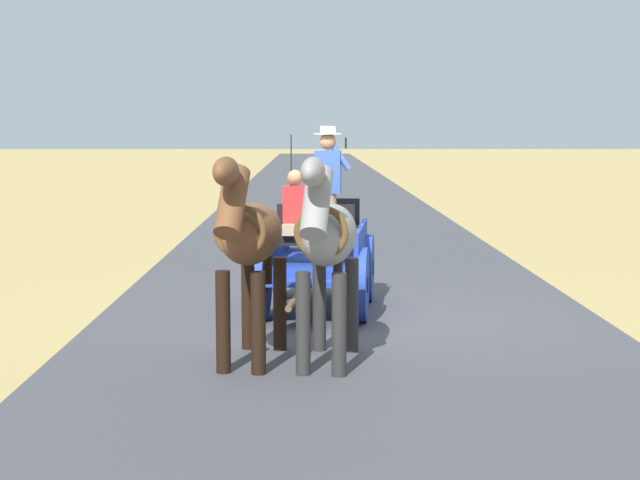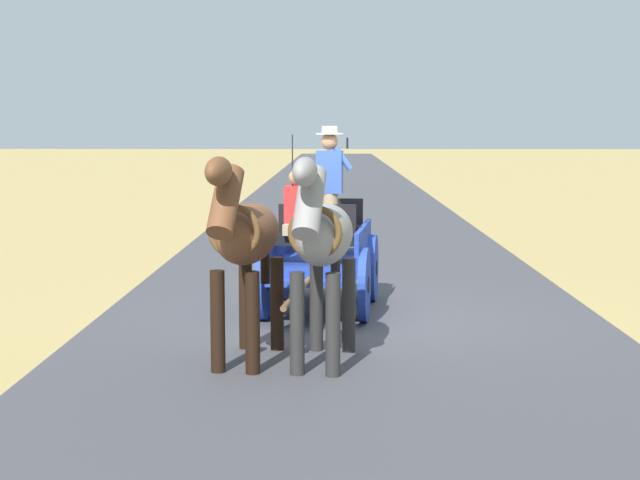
% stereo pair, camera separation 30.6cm
% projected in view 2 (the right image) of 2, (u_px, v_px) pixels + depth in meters
% --- Properties ---
extents(ground_plane, '(200.00, 200.00, 0.00)m').
position_uv_depth(ground_plane, '(350.00, 318.00, 12.71)').
color(ground_plane, tan).
extents(road_surface, '(6.63, 160.00, 0.01)m').
position_uv_depth(road_surface, '(350.00, 318.00, 12.70)').
color(road_surface, '#424247').
rests_on(road_surface, ground).
extents(horse_drawn_carriage, '(1.67, 4.52, 2.50)m').
position_uv_depth(horse_drawn_carriage, '(321.00, 251.00, 13.13)').
color(horse_drawn_carriage, '#1E3899').
rests_on(horse_drawn_carriage, ground).
extents(horse_near_side, '(0.80, 2.15, 2.21)m').
position_uv_depth(horse_near_side, '(322.00, 240.00, 10.03)').
color(horse_near_side, gray).
rests_on(horse_near_side, ground).
extents(horse_off_side, '(0.82, 2.15, 2.21)m').
position_uv_depth(horse_off_side, '(245.00, 239.00, 10.14)').
color(horse_off_side, brown).
rests_on(horse_off_side, ground).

